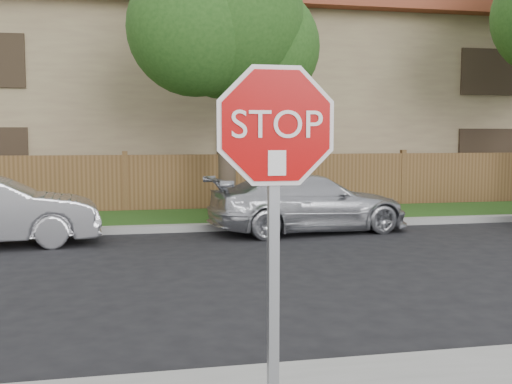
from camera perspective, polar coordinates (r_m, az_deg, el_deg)
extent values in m
cube|color=gray|center=(13.28, -12.45, -3.54)|extent=(70.00, 0.30, 0.15)
cube|color=#1E4714|center=(14.92, -12.36, -2.64)|extent=(70.00, 3.00, 0.12)
cube|color=brown|center=(16.43, -12.33, 0.68)|extent=(70.00, 0.12, 1.60)
cube|color=#907659|center=(22.00, -12.25, 7.55)|extent=(34.00, 8.00, 6.00)
cube|color=brown|center=(22.37, -12.42, 15.90)|extent=(35.20, 9.20, 0.50)
cube|color=brown|center=(22.49, -12.45, 17.40)|extent=(33.00, 5.50, 0.70)
cylinder|color=#382B21|center=(14.85, -2.79, 4.80)|extent=(0.44, 0.44, 3.92)
sphere|color=#204A16|center=(15.12, -2.84, 16.02)|extent=(3.80, 3.80, 3.80)
sphere|color=#204A16|center=(15.47, 0.39, 13.67)|extent=(3.00, 3.00, 3.00)
sphere|color=#204A16|center=(14.57, -5.81, 15.28)|extent=(3.20, 3.20, 3.20)
cube|color=gray|center=(3.73, 1.65, -7.64)|extent=(0.06, 0.06, 2.30)
cylinder|color=white|center=(3.58, 1.93, 6.32)|extent=(1.01, 0.02, 1.01)
cylinder|color=#B80707|center=(3.57, 1.98, 6.33)|extent=(0.93, 0.02, 0.93)
cube|color=white|center=(3.55, 2.02, 2.78)|extent=(0.11, 0.00, 0.15)
imported|color=#B3B5BB|center=(13.16, 5.05, -1.02)|extent=(4.60, 2.28, 1.29)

